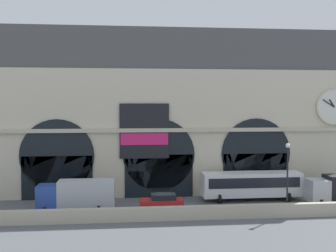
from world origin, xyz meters
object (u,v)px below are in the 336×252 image
object	(u,v)px
box_truck_midwest	(77,195)
street_lamp_quayside	(288,169)
bus_mideast	(251,184)
car_center	(162,201)

from	to	relation	value
box_truck_midwest	street_lamp_quayside	distance (m)	20.65
street_lamp_quayside	bus_mideast	bearing A→B (deg)	104.11
car_center	bus_mideast	xyz separation A→B (m)	(10.23, 2.95, 0.98)
car_center	street_lamp_quayside	size ratio (longest dim) A/B	0.64
box_truck_midwest	bus_mideast	distance (m)	18.88
car_center	street_lamp_quayside	xyz separation A→B (m)	(11.82, -3.36, 3.61)
box_truck_midwest	car_center	distance (m)	8.45
car_center	box_truck_midwest	bearing A→B (deg)	-179.08
bus_mideast	street_lamp_quayside	distance (m)	7.02
box_truck_midwest	bus_mideast	bearing A→B (deg)	9.41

